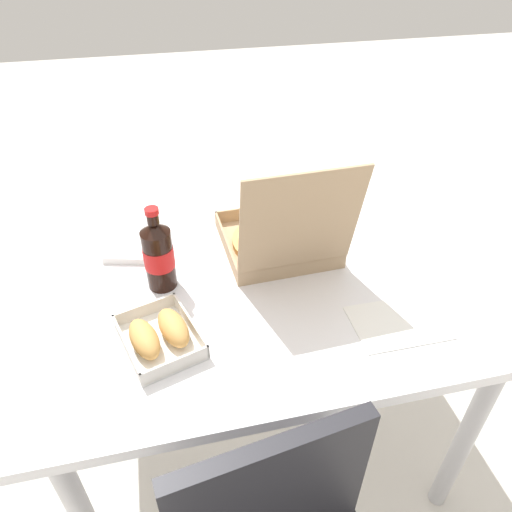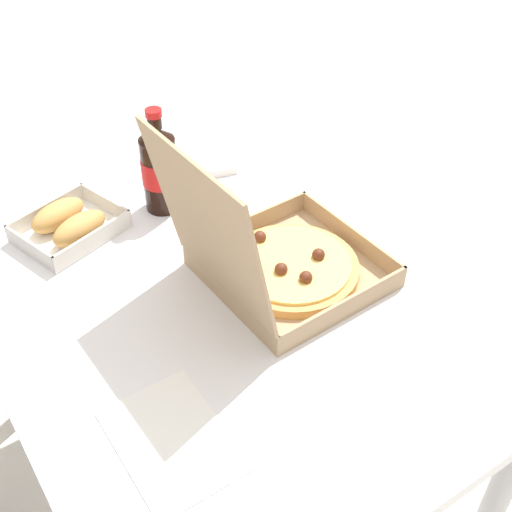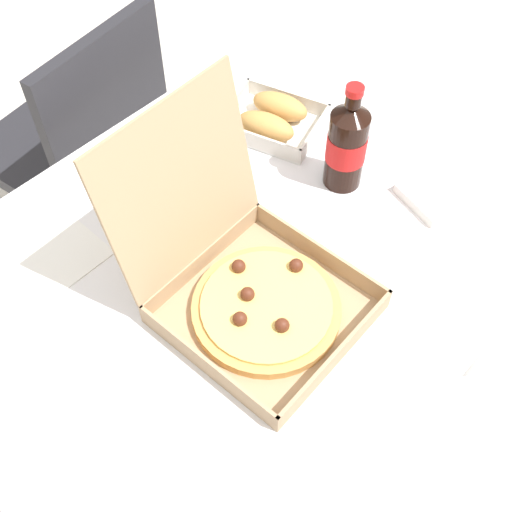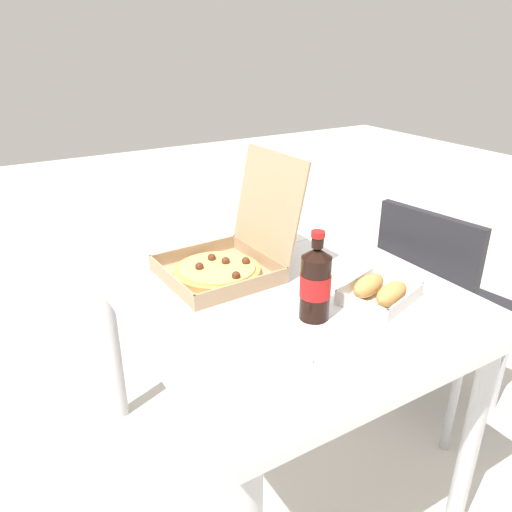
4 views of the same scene
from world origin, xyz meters
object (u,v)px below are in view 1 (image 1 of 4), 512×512
bread_side_box (159,335)px  cola_bottle (159,255)px  pizza_box_open (280,238)px  napkin_pile (128,249)px  paper_menu (398,323)px

bread_side_box → cola_bottle: size_ratio=1.01×
pizza_box_open → napkin_pile: pizza_box_open is taller
pizza_box_open → napkin_pile: bearing=-12.5°
cola_bottle → paper_menu: 0.58m
paper_menu → napkin_pile: bearing=-34.7°
cola_bottle → paper_menu: cola_bottle is taller
pizza_box_open → cola_bottle: size_ratio=1.62×
pizza_box_open → cola_bottle: 0.33m
bread_side_box → napkin_pile: (0.07, -0.35, -0.02)m
pizza_box_open → cola_bottle: pizza_box_open is taller
pizza_box_open → paper_menu: 0.38m
pizza_box_open → napkin_pile: 0.42m
pizza_box_open → napkin_pile: (0.41, -0.09, -0.04)m
cola_bottle → pizza_box_open: bearing=-168.4°
pizza_box_open → cola_bottle: bearing=11.6°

